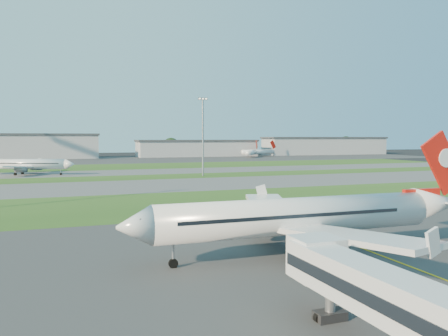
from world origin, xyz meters
name	(u,v)px	position (x,y,z in m)	size (l,w,h in m)	color
ground	(395,285)	(0.00, 0.00, 0.00)	(700.00, 700.00, 0.00)	black
apron_near	(395,285)	(0.00, 0.00, 0.01)	(300.00, 70.00, 0.01)	#333335
grass_strip_a	(212,202)	(0.00, 52.00, 0.01)	(300.00, 34.00, 0.01)	#284B19
taxiway_a	(174,185)	(0.00, 85.00, 0.01)	(300.00, 32.00, 0.01)	#515154
grass_strip_b	(157,177)	(0.00, 110.00, 0.01)	(300.00, 18.00, 0.01)	#284B19
taxiway_b	(146,172)	(0.00, 132.00, 0.01)	(300.00, 26.00, 0.01)	#515154
grass_strip_c	(134,166)	(0.00, 165.00, 0.01)	(300.00, 40.00, 0.01)	#284B19
apron_far	(119,160)	(0.00, 225.00, 0.01)	(400.00, 80.00, 0.01)	#333335
yellow_line	(440,279)	(5.00, 0.00, 0.00)	(0.25, 60.00, 0.02)	gold
airliner_parked	(300,217)	(-3.18, 11.04, 4.24)	(38.71, 32.87, 12.09)	silver
airliner_taxiing	(27,164)	(-40.43, 132.20, 3.65)	(31.32, 26.62, 10.38)	silver
mini_jet_near	(252,152)	(84.36, 228.78, 3.28)	(18.38, 24.05, 9.48)	silver
mini_jet_far	(258,152)	(91.37, 235.37, 3.28)	(28.14, 9.50, 9.48)	silver
light_mast_centre	(203,131)	(15.00, 108.00, 14.81)	(3.20, 0.70, 25.80)	gray
hangar_west	(37,146)	(-45.00, 255.00, 7.64)	(71.40, 23.00, 15.20)	#A0A2A8
hangar_east	(197,148)	(55.00, 255.00, 5.64)	(81.60, 23.00, 11.20)	#A0A2A8
hangar_far_east	(325,146)	(155.00, 255.00, 6.64)	(96.90, 23.00, 13.20)	#A0A2A8
tree_mid_west	(81,148)	(-20.00, 266.00, 5.84)	(9.90, 9.90, 10.80)	black
tree_mid_east	(171,146)	(40.00, 269.00, 6.81)	(11.55, 11.55, 12.60)	black
tree_east	(270,146)	(115.00, 267.00, 6.16)	(10.45, 10.45, 11.40)	black
tree_far_east	(346,144)	(185.00, 271.00, 7.46)	(12.65, 12.65, 13.80)	black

